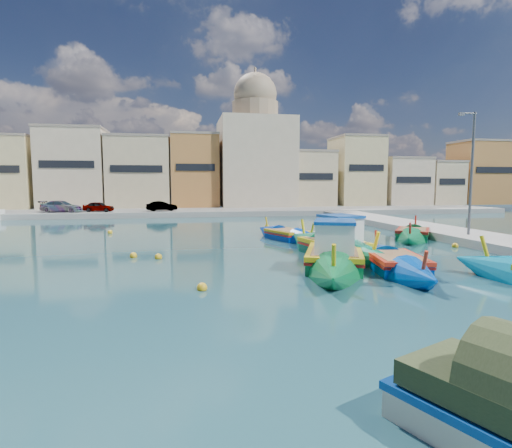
{
  "coord_description": "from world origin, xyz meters",
  "views": [
    {
      "loc": [
        0.04,
        -15.98,
        3.63
      ],
      "look_at": [
        4.0,
        6.0,
        1.4
      ],
      "focal_mm": 28.0,
      "sensor_mm": 36.0,
      "label": 1
    }
  ],
  "objects_px": {
    "luzzu_green": "(288,236)",
    "luzzu_blue_south": "(396,265)",
    "church_block": "(255,150)",
    "luzzu_blue_cabin": "(334,248)",
    "luzzu_turquoise_cabin": "(334,259)",
    "quay_street_lamp": "(471,173)",
    "luzzu_cyan_mid": "(413,235)",
    "tender_near": "(512,418)"
  },
  "relations": [
    {
      "from": "luzzu_green",
      "to": "luzzu_blue_south",
      "type": "distance_m",
      "value": 10.23
    },
    {
      "from": "luzzu_blue_south",
      "to": "church_block",
      "type": "bearing_deg",
      "value": 88.28
    },
    {
      "from": "church_block",
      "to": "luzzu_green",
      "type": "bearing_deg",
      "value": -96.12
    },
    {
      "from": "church_block",
      "to": "luzzu_blue_south",
      "type": "xyz_separation_m",
      "value": [
        -1.23,
        -40.74,
        -8.16
      ]
    },
    {
      "from": "luzzu_blue_cabin",
      "to": "luzzu_green",
      "type": "distance_m",
      "value": 6.18
    },
    {
      "from": "church_block",
      "to": "luzzu_blue_cabin",
      "type": "bearing_deg",
      "value": -93.76
    },
    {
      "from": "church_block",
      "to": "luzzu_turquoise_cabin",
      "type": "bearing_deg",
      "value": -95.12
    },
    {
      "from": "quay_street_lamp",
      "to": "luzzu_green",
      "type": "bearing_deg",
      "value": 162.97
    },
    {
      "from": "church_block",
      "to": "luzzu_green",
      "type": "xyz_separation_m",
      "value": [
        -3.29,
        -30.71,
        -8.17
      ]
    },
    {
      "from": "luzzu_blue_cabin",
      "to": "luzzu_cyan_mid",
      "type": "relative_size",
      "value": 1.22
    },
    {
      "from": "church_block",
      "to": "tender_near",
      "type": "bearing_deg",
      "value": -96.23
    },
    {
      "from": "quay_street_lamp",
      "to": "luzzu_turquoise_cabin",
      "type": "distance_m",
      "value": 13.01
    },
    {
      "from": "quay_street_lamp",
      "to": "luzzu_blue_south",
      "type": "relative_size",
      "value": 0.94
    },
    {
      "from": "church_block",
      "to": "luzzu_blue_cabin",
      "type": "distance_m",
      "value": 37.77
    },
    {
      "from": "church_block",
      "to": "luzzu_turquoise_cabin",
      "type": "height_order",
      "value": "church_block"
    },
    {
      "from": "church_block",
      "to": "luzzu_cyan_mid",
      "type": "xyz_separation_m",
      "value": [
        5.0,
        -31.89,
        -8.16
      ]
    },
    {
      "from": "luzzu_turquoise_cabin",
      "to": "luzzu_green",
      "type": "height_order",
      "value": "luzzu_turquoise_cabin"
    },
    {
      "from": "luzzu_turquoise_cabin",
      "to": "luzzu_green",
      "type": "distance_m",
      "value": 9.01
    },
    {
      "from": "quay_street_lamp",
      "to": "tender_near",
      "type": "height_order",
      "value": "quay_street_lamp"
    },
    {
      "from": "luzzu_turquoise_cabin",
      "to": "luzzu_blue_cabin",
      "type": "distance_m",
      "value": 3.1
    },
    {
      "from": "luzzu_cyan_mid",
      "to": "luzzu_green",
      "type": "xyz_separation_m",
      "value": [
        -8.29,
        1.18,
        -0.01
      ]
    },
    {
      "from": "luzzu_green",
      "to": "tender_near",
      "type": "height_order",
      "value": "luzzu_green"
    },
    {
      "from": "church_block",
      "to": "luzzu_cyan_mid",
      "type": "relative_size",
      "value": 2.49
    },
    {
      "from": "luzzu_cyan_mid",
      "to": "luzzu_green",
      "type": "bearing_deg",
      "value": 171.91
    },
    {
      "from": "church_block",
      "to": "luzzu_green",
      "type": "height_order",
      "value": "church_block"
    },
    {
      "from": "luzzu_blue_south",
      "to": "tender_near",
      "type": "distance_m",
      "value": 11.69
    },
    {
      "from": "luzzu_blue_south",
      "to": "luzzu_green",
      "type": "bearing_deg",
      "value": 101.65
    },
    {
      "from": "church_block",
      "to": "luzzu_blue_cabin",
      "type": "height_order",
      "value": "church_block"
    },
    {
      "from": "luzzu_turquoise_cabin",
      "to": "luzzu_green",
      "type": "xyz_separation_m",
      "value": [
        0.26,
        9.01,
        -0.16
      ]
    },
    {
      "from": "quay_street_lamp",
      "to": "luzzu_cyan_mid",
      "type": "bearing_deg",
      "value": 139.19
    },
    {
      "from": "luzzu_cyan_mid",
      "to": "tender_near",
      "type": "height_order",
      "value": "luzzu_cyan_mid"
    },
    {
      "from": "luzzu_cyan_mid",
      "to": "luzzu_blue_south",
      "type": "distance_m",
      "value": 10.82
    },
    {
      "from": "church_block",
      "to": "quay_street_lamp",
      "type": "relative_size",
      "value": 2.39
    },
    {
      "from": "luzzu_cyan_mid",
      "to": "luzzu_blue_south",
      "type": "relative_size",
      "value": 0.9
    },
    {
      "from": "luzzu_blue_cabin",
      "to": "luzzu_blue_south",
      "type": "distance_m",
      "value": 4.09
    },
    {
      "from": "luzzu_turquoise_cabin",
      "to": "quay_street_lamp",
      "type": "bearing_deg",
      "value": 27.47
    },
    {
      "from": "luzzu_cyan_mid",
      "to": "luzzu_turquoise_cabin",
      "type": "bearing_deg",
      "value": -137.54
    },
    {
      "from": "luzzu_turquoise_cabin",
      "to": "luzzu_cyan_mid",
      "type": "xyz_separation_m",
      "value": [
        8.56,
        7.83,
        -0.15
      ]
    },
    {
      "from": "luzzu_cyan_mid",
      "to": "church_block",
      "type": "bearing_deg",
      "value": 98.91
    },
    {
      "from": "luzzu_blue_cabin",
      "to": "tender_near",
      "type": "height_order",
      "value": "luzzu_blue_cabin"
    },
    {
      "from": "luzzu_cyan_mid",
      "to": "tender_near",
      "type": "relative_size",
      "value": 2.19
    },
    {
      "from": "luzzu_turquoise_cabin",
      "to": "luzzu_blue_south",
      "type": "distance_m",
      "value": 2.55
    }
  ]
}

